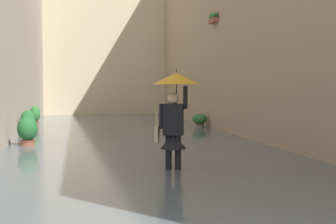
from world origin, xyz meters
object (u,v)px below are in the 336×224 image
at_px(person_wading, 175,105).
at_px(potted_plant_near_right, 35,117).
at_px(potted_plant_mid_right, 27,132).
at_px(potted_plant_far_right, 28,123).
at_px(potted_plant_mid_left, 199,121).

distance_m(person_wading, potted_plant_near_right, 10.56).
relative_size(person_wading, potted_plant_mid_right, 2.24).
bearing_deg(potted_plant_far_right, potted_plant_mid_right, 95.43).
distance_m(potted_plant_far_right, potted_plant_mid_right, 2.32).
distance_m(potted_plant_far_right, potted_plant_near_right, 3.25).
distance_m(potted_plant_mid_left, potted_plant_near_right, 6.40).
bearing_deg(potted_plant_near_right, person_wading, 109.00).
bearing_deg(potted_plant_mid_right, potted_plant_near_right, -87.18).
height_order(person_wading, potted_plant_mid_left, person_wading).
bearing_deg(potted_plant_far_right, person_wading, 116.72).
bearing_deg(potted_plant_far_right, potted_plant_near_right, -89.04).
distance_m(person_wading, potted_plant_mid_left, 9.54).
bearing_deg(person_wading, potted_plant_mid_left, -107.84).
xyz_separation_m(potted_plant_mid_left, potted_plant_far_right, (6.28, 2.33, 0.17)).
xyz_separation_m(person_wading, potted_plant_mid_right, (3.15, -4.39, -0.88)).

